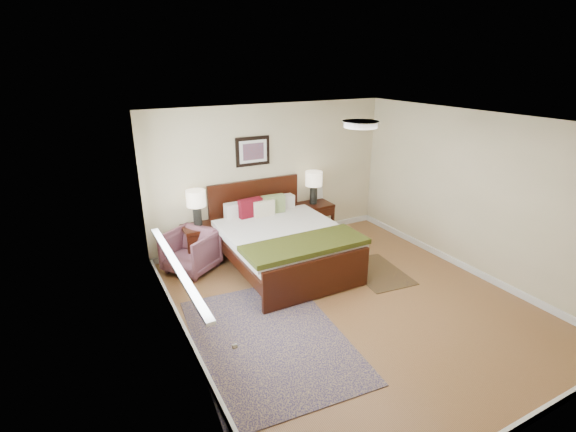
# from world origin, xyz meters

# --- Properties ---
(floor) EXTENTS (5.00, 5.00, 0.00)m
(floor) POSITION_xyz_m (0.00, 0.00, 0.00)
(floor) COLOR brown
(floor) RESTS_ON ground
(back_wall) EXTENTS (4.50, 0.04, 2.50)m
(back_wall) POSITION_xyz_m (0.00, 2.50, 1.25)
(back_wall) COLOR beige
(back_wall) RESTS_ON ground
(front_wall) EXTENTS (4.50, 0.04, 2.50)m
(front_wall) POSITION_xyz_m (0.00, -2.50, 1.25)
(front_wall) COLOR beige
(front_wall) RESTS_ON ground
(left_wall) EXTENTS (0.04, 5.00, 2.50)m
(left_wall) POSITION_xyz_m (-2.25, 0.00, 1.25)
(left_wall) COLOR beige
(left_wall) RESTS_ON ground
(right_wall) EXTENTS (0.04, 5.00, 2.50)m
(right_wall) POSITION_xyz_m (2.25, 0.00, 1.25)
(right_wall) COLOR beige
(right_wall) RESTS_ON ground
(ceiling) EXTENTS (4.50, 5.00, 0.02)m
(ceiling) POSITION_xyz_m (0.00, 0.00, 2.50)
(ceiling) COLOR white
(ceiling) RESTS_ON back_wall
(window) EXTENTS (0.11, 2.72, 1.32)m
(window) POSITION_xyz_m (-2.20, 0.70, 1.38)
(window) COLOR silver
(window) RESTS_ON left_wall
(door) EXTENTS (0.06, 1.00, 2.18)m
(door) POSITION_xyz_m (-2.23, -1.75, 1.07)
(door) COLOR silver
(door) RESTS_ON ground
(ceil_fixture) EXTENTS (0.44, 0.44, 0.08)m
(ceil_fixture) POSITION_xyz_m (0.00, 0.00, 2.47)
(ceil_fixture) COLOR white
(ceil_fixture) RESTS_ON ceiling
(bed) EXTENTS (1.83, 2.22, 1.20)m
(bed) POSITION_xyz_m (-0.35, 1.40, 0.55)
(bed) COLOR black
(bed) RESTS_ON ground
(wall_art) EXTENTS (0.62, 0.05, 0.50)m
(wall_art) POSITION_xyz_m (-0.35, 2.47, 1.72)
(wall_art) COLOR black
(wall_art) RESTS_ON back_wall
(nightstand_left) EXTENTS (0.52, 0.47, 0.62)m
(nightstand_left) POSITION_xyz_m (-1.45, 2.25, 0.49)
(nightstand_left) COLOR black
(nightstand_left) RESTS_ON ground
(nightstand_right) EXTENTS (0.66, 0.50, 0.66)m
(nightstand_right) POSITION_xyz_m (0.76, 2.26, 0.39)
(nightstand_right) COLOR black
(nightstand_right) RESTS_ON ground
(lamp_left) EXTENTS (0.31, 0.31, 0.61)m
(lamp_left) POSITION_xyz_m (-1.45, 2.27, 1.04)
(lamp_left) COLOR black
(lamp_left) RESTS_ON nightstand_left
(lamp_right) EXTENTS (0.31, 0.31, 0.61)m
(lamp_right) POSITION_xyz_m (0.76, 2.27, 1.08)
(lamp_right) COLOR black
(lamp_right) RESTS_ON nightstand_right
(armchair) EXTENTS (1.01, 1.00, 0.67)m
(armchair) POSITION_xyz_m (-1.68, 1.98, 0.33)
(armchair) COLOR brown
(armchair) RESTS_ON ground
(rug_persian) EXTENTS (1.93, 2.58, 0.01)m
(rug_persian) POSITION_xyz_m (-1.35, -0.21, 0.01)
(rug_persian) COLOR #0C0D3E
(rug_persian) RESTS_ON ground
(rug_navy) EXTENTS (0.88, 1.22, 0.01)m
(rug_navy) POSITION_xyz_m (0.91, 0.51, 0.01)
(rug_navy) COLOR black
(rug_navy) RESTS_ON ground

